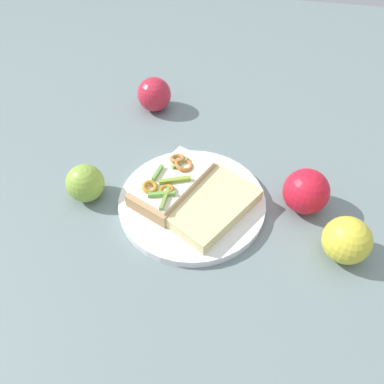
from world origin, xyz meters
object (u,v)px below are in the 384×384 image
plate (192,202)px  apple_0 (85,183)px  apple_3 (154,94)px  apple_2 (347,240)px  apple_1 (306,191)px  sandwich (173,183)px  bread_slice_side (212,206)px

plate → apple_0: bearing=-85.3°
apple_0 → apple_3: size_ratio=0.90×
apple_2 → apple_3: same height
plate → apple_1: 0.20m
apple_1 → sandwich: bearing=-85.6°
apple_0 → apple_3: (-0.30, 0.05, 0.00)m
plate → apple_0: (0.02, -0.20, 0.03)m
plate → bread_slice_side: size_ratio=1.65×
bread_slice_side → apple_3: bearing=62.9°
bread_slice_side → sandwich: bearing=96.9°
apple_1 → apple_2: 0.11m
bread_slice_side → apple_1: size_ratio=1.99×
sandwich → bread_slice_side: sandwich is taller
sandwich → apple_0: bearing=126.5°
plate → bread_slice_side: bearing=65.6°
apple_2 → apple_3: bearing=-129.5°
apple_0 → apple_1: 0.40m
apple_2 → apple_3: (-0.34, -0.41, 0.00)m
apple_2 → bread_slice_side: bearing=-99.9°
plate → sandwich: size_ratio=1.45×
sandwich → apple_1: apple_1 is taller
apple_0 → sandwich: bearing=102.1°
plate → apple_3: apple_3 is taller
apple_0 → apple_2: size_ratio=0.90×
apple_0 → apple_2: (0.04, 0.46, 0.00)m
apple_1 → apple_2: bearing=34.5°
apple_1 → apple_3: apple_1 is taller
sandwich → apple_2: apple_2 is taller
sandwich → apple_3: 0.28m
apple_3 → apple_2: bearing=50.5°
apple_1 → apple_2: size_ratio=1.06×
sandwich → apple_2: (0.07, 0.30, 0.01)m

